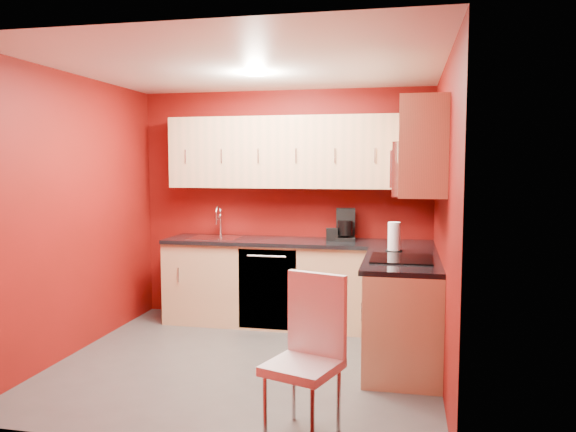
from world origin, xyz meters
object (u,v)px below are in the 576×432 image
at_px(coffee_maker, 346,224).
at_px(paper_towel, 394,237).
at_px(microwave, 417,169).
at_px(sink, 215,234).
at_px(napkin_holder, 332,234).
at_px(dining_chair, 303,358).

relative_size(coffee_maker, paper_towel, 1.24).
distance_m(microwave, coffee_maker, 1.42).
bearing_deg(sink, napkin_holder, 1.10).
distance_m(coffee_maker, paper_towel, 0.83).
bearing_deg(microwave, napkin_holder, 128.96).
relative_size(paper_towel, dining_chair, 0.26).
relative_size(sink, dining_chair, 0.52).
height_order(sink, paper_towel, sink).
distance_m(coffee_maker, napkin_holder, 0.18).
xyz_separation_m(microwave, dining_chair, (-0.69, -1.40, -1.16)).
bearing_deg(sink, microwave, -25.60).
relative_size(microwave, coffee_maker, 2.31).
height_order(microwave, coffee_maker, microwave).
height_order(paper_towel, dining_chair, paper_towel).
distance_m(paper_towel, dining_chair, 1.98).
distance_m(microwave, dining_chair, 1.94).
distance_m(sink, napkin_holder, 1.26).
relative_size(coffee_maker, napkin_holder, 2.57).
relative_size(microwave, napkin_holder, 5.93).
relative_size(sink, coffee_maker, 1.58).
bearing_deg(napkin_holder, microwave, -51.04).
xyz_separation_m(sink, coffee_maker, (1.40, 0.09, 0.13)).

